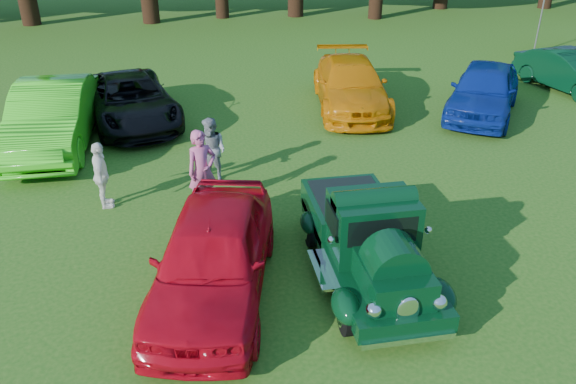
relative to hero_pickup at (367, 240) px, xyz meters
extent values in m
plane|color=#205213|center=(-0.67, -0.09, -0.71)|extent=(120.00, 120.00, 0.00)
cylinder|color=black|center=(-0.73, -1.40, -0.38)|extent=(0.19, 0.65, 0.65)
cylinder|color=black|center=(0.73, -1.40, -0.38)|extent=(0.19, 0.65, 0.65)
cylinder|color=black|center=(-0.73, 1.11, -0.38)|extent=(0.19, 0.65, 0.65)
cylinder|color=black|center=(0.73, 1.11, -0.38)|extent=(0.19, 0.65, 0.65)
cube|color=black|center=(0.00, -0.08, -0.25)|extent=(1.52, 3.97, 0.30)
cube|color=black|center=(0.00, -1.27, 0.10)|extent=(0.97, 1.28, 0.55)
cube|color=black|center=(0.00, -0.19, 0.40)|extent=(1.38, 1.01, 1.06)
cube|color=black|center=(0.00, -0.68, 0.59)|extent=(1.15, 0.05, 0.46)
cube|color=black|center=(0.00, 1.13, -0.01)|extent=(1.52, 1.81, 0.51)
cube|color=black|center=(0.00, 1.13, 0.24)|extent=(1.31, 1.59, 0.04)
ellipsoid|color=black|center=(-0.76, -1.40, -0.22)|extent=(0.44, 0.76, 0.44)
ellipsoid|color=black|center=(0.76, -1.40, -0.22)|extent=(0.44, 0.76, 0.44)
ellipsoid|color=black|center=(-0.78, 1.11, -0.23)|extent=(0.34, 0.63, 0.37)
ellipsoid|color=black|center=(0.78, 1.11, -0.23)|extent=(0.34, 0.63, 0.37)
ellipsoid|color=white|center=(0.00, -1.93, -0.01)|extent=(0.36, 0.11, 0.53)
sphere|color=white|center=(-0.49, -1.87, 0.05)|extent=(0.25, 0.25, 0.25)
sphere|color=white|center=(0.49, -1.87, 0.05)|extent=(0.25, 0.25, 0.25)
cube|color=white|center=(0.00, -2.06, -0.41)|extent=(1.43, 0.10, 0.10)
cube|color=white|center=(0.00, 2.04, -0.36)|extent=(1.43, 0.10, 0.10)
imported|color=#BB0817|center=(-2.66, -0.07, 0.05)|extent=(2.76, 4.75, 1.52)
imported|color=#37CD1B|center=(-6.42, 7.07, 0.14)|extent=(1.86, 5.17, 1.70)
imported|color=black|center=(-4.52, 8.59, -0.02)|extent=(3.38, 5.38, 1.39)
imported|color=orange|center=(2.20, 8.70, 0.03)|extent=(2.80, 5.37, 1.49)
imported|color=navy|center=(6.01, 7.35, 0.07)|extent=(4.13, 4.84, 1.57)
imported|color=black|center=(10.14, 9.12, -0.04)|extent=(2.21, 4.28, 1.35)
imported|color=#C24F81|center=(-2.69, 2.95, 0.18)|extent=(0.76, 0.64, 1.78)
imported|color=gray|center=(-2.42, 4.28, 0.05)|extent=(0.94, 0.92, 1.53)
imported|color=white|center=(-4.81, 3.39, 0.03)|extent=(0.46, 0.91, 1.49)
cylinder|color=slate|center=(11.98, 14.10, 0.58)|extent=(0.06, 0.06, 2.59)
camera|label=1|loc=(-2.83, -7.84, 5.26)|focal=35.00mm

